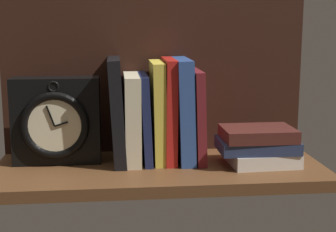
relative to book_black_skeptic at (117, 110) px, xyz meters
The scene contains 11 objects.
ground_plane 16.56cm from the book_black_skeptic, 28.19° to the right, with size 71.94×28.87×2.50cm, color brown.
back_panel 15.45cm from the book_black_skeptic, 44.24° to the left, with size 71.94×1.20×40.62cm, color black.
book_black_skeptic is the anchor object (origin of this frame).
book_cream_twain 3.82cm from the book_black_skeptic, ahead, with size 3.43×15.79×19.59cm, color beige.
book_navy_bierce 6.50cm from the book_black_skeptic, ahead, with size 1.78×15.33×19.69cm, color #192147.
book_yellow_seinlanguage 8.80cm from the book_black_skeptic, ahead, with size 2.70×14.31×22.44cm, color gold.
book_red_requiem 11.66cm from the book_black_skeptic, ahead, with size 2.44×14.95×23.07cm, color red.
book_blue_modern 14.86cm from the book_black_skeptic, ahead, with size 3.36×16.31×23.06cm, color #2D4C8E.
book_maroon_dawkins 17.90cm from the book_black_skeptic, ahead, with size 2.01×16.65×20.63cm, color maroon.
framed_clock 13.60cm from the book_black_skeptic, behind, with size 19.19×7.65×19.19cm.
book_stack_side 32.52cm from the book_black_skeptic, 10.88° to the right, with size 17.42×12.82×8.35cm.
Camera 1 is at (-9.31, -106.46, 31.55)cm, focal length 53.85 mm.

